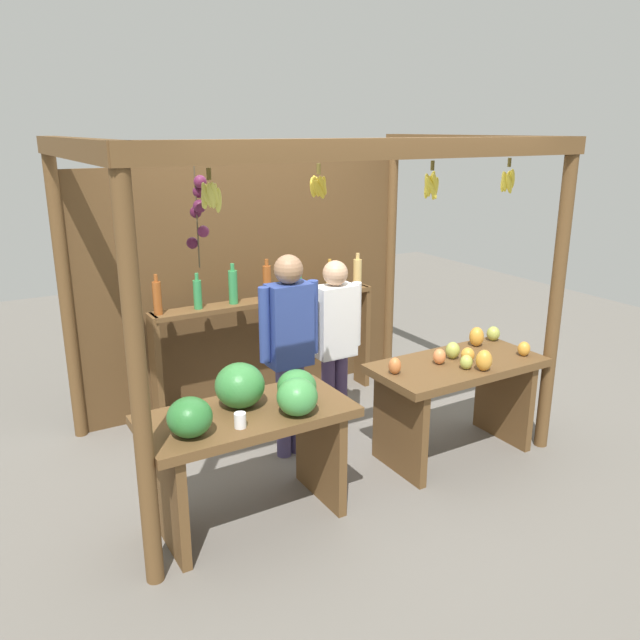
# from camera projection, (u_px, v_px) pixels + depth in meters

# --- Properties ---
(ground_plane) EXTENTS (12.00, 12.00, 0.00)m
(ground_plane) POSITION_uv_depth(u_px,v_px,m) (307.00, 439.00, 5.18)
(ground_plane) COLOR slate
(ground_plane) RESTS_ON ground
(market_stall) EXTENTS (3.23, 2.16, 2.37)m
(market_stall) POSITION_uv_depth(u_px,v_px,m) (277.00, 261.00, 5.17)
(market_stall) COLOR brown
(market_stall) RESTS_ON ground
(fruit_counter_left) EXTENTS (1.31, 0.66, 1.04)m
(fruit_counter_left) POSITION_uv_depth(u_px,v_px,m) (250.00, 423.00, 3.92)
(fruit_counter_left) COLOR brown
(fruit_counter_left) RESTS_ON ground
(fruit_counter_right) EXTENTS (1.31, 0.64, 0.91)m
(fruit_counter_right) POSITION_uv_depth(u_px,v_px,m) (457.00, 384.00, 4.80)
(fruit_counter_right) COLOR brown
(fruit_counter_right) RESTS_ON ground
(bottle_shelf_unit) EXTENTS (2.07, 0.22, 1.35)m
(bottle_shelf_unit) POSITION_uv_depth(u_px,v_px,m) (268.00, 319.00, 5.60)
(bottle_shelf_unit) COLOR brown
(bottle_shelf_unit) RESTS_ON ground
(vendor_man) EXTENTS (0.48, 0.21, 1.56)m
(vendor_man) POSITION_uv_depth(u_px,v_px,m) (289.00, 339.00, 4.69)
(vendor_man) COLOR #473E6C
(vendor_man) RESTS_ON ground
(vendor_woman) EXTENTS (0.48, 0.20, 1.45)m
(vendor_woman) POSITION_uv_depth(u_px,v_px,m) (335.00, 334.00, 5.04)
(vendor_woman) COLOR #4D3C66
(vendor_woman) RESTS_ON ground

